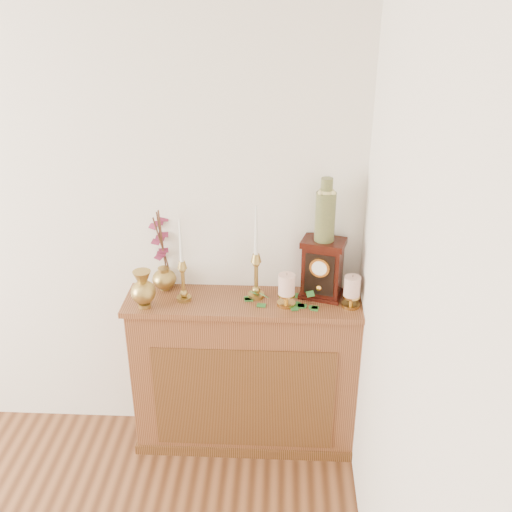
# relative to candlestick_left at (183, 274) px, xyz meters

# --- Properties ---
(console_shelf) EXTENTS (1.24, 0.34, 0.93)m
(console_shelf) POSITION_rel_candlestick_left_xyz_m (0.31, 0.02, -0.64)
(console_shelf) COLOR brown
(console_shelf) RESTS_ON ground
(candlestick_left) EXTENTS (0.08, 0.08, 0.45)m
(candlestick_left) POSITION_rel_candlestick_left_xyz_m (0.00, 0.00, 0.00)
(candlestick_left) COLOR #A48C41
(candlestick_left) RESTS_ON console_shelf
(candlestick_center) EXTENTS (0.08, 0.08, 0.51)m
(candlestick_center) POSITION_rel_candlestick_left_xyz_m (0.37, 0.05, 0.02)
(candlestick_center) COLOR #A48C41
(candlestick_center) RESTS_ON console_shelf
(bud_vase) EXTENTS (0.12, 0.12, 0.20)m
(bud_vase) POSITION_rel_candlestick_left_xyz_m (-0.19, -0.08, -0.05)
(bud_vase) COLOR #A48C41
(bud_vase) RESTS_ON console_shelf
(ginger_jar) EXTENTS (0.19, 0.20, 0.47)m
(ginger_jar) POSITION_rel_candlestick_left_xyz_m (-0.13, 0.14, 0.06)
(ginger_jar) COLOR #A48C41
(ginger_jar) RESTS_ON console_shelf
(pillar_candle_left) EXTENTS (0.09, 0.09, 0.18)m
(pillar_candle_left) POSITION_rel_candlestick_left_xyz_m (0.53, -0.03, -0.05)
(pillar_candle_left) COLOR #B68C3F
(pillar_candle_left) RESTS_ON console_shelf
(pillar_candle_right) EXTENTS (0.09, 0.09, 0.18)m
(pillar_candle_right) POSITION_rel_candlestick_left_xyz_m (0.85, -0.02, -0.05)
(pillar_candle_right) COLOR #B68C3F
(pillar_candle_right) RESTS_ON console_shelf
(ivy_garland) EXTENTS (0.38, 0.18, 0.07)m
(ivy_garland) POSITION_rel_candlestick_left_xyz_m (0.52, -0.00, -0.14)
(ivy_garland) COLOR #266426
(ivy_garland) RESTS_ON console_shelf
(mantel_clock) EXTENTS (0.25, 0.20, 0.32)m
(mantel_clock) POSITION_rel_candlestick_left_xyz_m (0.71, 0.08, 0.01)
(mantel_clock) COLOR #340D0A
(mantel_clock) RESTS_ON console_shelf
(ceramic_vase) EXTENTS (0.10, 0.10, 0.32)m
(ceramic_vase) POSITION_rel_candlestick_left_xyz_m (0.71, 0.08, 0.32)
(ceramic_vase) COLOR #1B3728
(ceramic_vase) RESTS_ON mantel_clock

